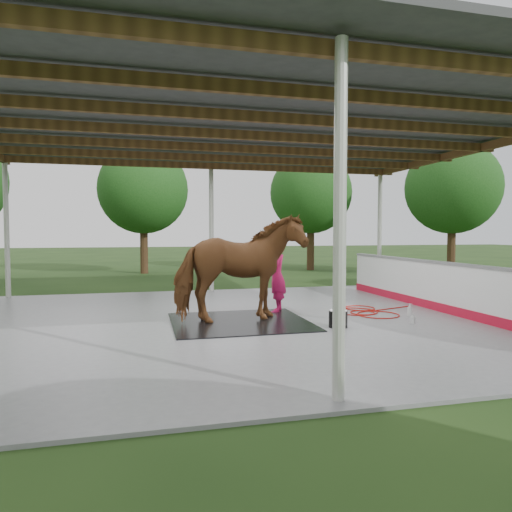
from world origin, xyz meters
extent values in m
plane|color=#1E3814|center=(0.00, 0.00, 0.00)|extent=(100.00, 100.00, 0.00)
cube|color=slate|center=(0.00, 0.00, 0.03)|extent=(12.00, 10.00, 0.05)
cylinder|color=beige|center=(0.00, -4.70, 1.98)|extent=(0.14, 0.14, 3.85)
cylinder|color=beige|center=(-5.70, 4.70, 1.98)|extent=(0.14, 0.14, 3.85)
cylinder|color=beige|center=(0.00, 4.70, 1.98)|extent=(0.14, 0.14, 3.85)
cylinder|color=beige|center=(5.70, 4.70, 1.98)|extent=(0.14, 0.14, 3.85)
cube|color=brown|center=(0.00, -4.50, 3.85)|extent=(12.00, 0.10, 0.18)
cube|color=brown|center=(0.00, -3.00, 3.85)|extent=(12.00, 0.10, 0.18)
cube|color=brown|center=(0.00, -1.50, 3.85)|extent=(12.00, 0.10, 0.18)
cube|color=brown|center=(0.00, 0.00, 3.85)|extent=(12.00, 0.10, 0.18)
cube|color=brown|center=(0.00, 1.50, 3.85)|extent=(12.00, 0.10, 0.18)
cube|color=brown|center=(0.00, 3.00, 3.85)|extent=(12.00, 0.10, 0.18)
cube|color=brown|center=(0.00, 4.50, 3.85)|extent=(12.00, 0.10, 0.18)
cube|color=brown|center=(5.70, 0.00, 3.85)|extent=(0.12, 10.00, 0.18)
cube|color=#38383A|center=(0.00, 0.00, 4.05)|extent=(12.60, 10.60, 0.10)
cube|color=red|center=(4.59, 0.00, 0.15)|extent=(0.14, 8.00, 0.20)
cube|color=white|center=(4.60, 0.00, 0.65)|extent=(0.12, 8.00, 1.00)
cube|color=slate|center=(4.60, 0.00, 1.17)|extent=(0.16, 8.00, 0.06)
cylinder|color=#382314|center=(-2.00, 12.00, 1.10)|extent=(0.36, 0.36, 2.20)
sphere|color=#194714|center=(-2.00, 12.00, 3.80)|extent=(4.00, 4.00, 4.00)
cylinder|color=#382314|center=(6.00, 12.00, 1.10)|extent=(0.36, 0.36, 2.20)
sphere|color=#194714|center=(6.00, 12.00, 3.80)|extent=(4.00, 4.00, 4.00)
cylinder|color=#382314|center=(11.00, 8.00, 1.10)|extent=(0.36, 0.36, 2.20)
sphere|color=#194714|center=(11.00, 8.00, 3.80)|extent=(4.00, 4.00, 4.00)
cube|color=black|center=(-0.16, -0.27, 0.06)|extent=(2.72, 2.55, 0.02)
imported|color=brown|center=(-0.16, -0.27, 1.15)|extent=(2.70, 1.51, 2.17)
imported|color=#D31658|center=(0.91, 0.70, 0.88)|extent=(0.59, 0.71, 1.65)
cylinder|color=black|center=(1.57, -1.19, 0.21)|extent=(0.36, 0.36, 0.32)
cylinder|color=white|center=(1.57, -1.19, 0.37)|extent=(0.33, 0.33, 0.03)
imported|color=silver|center=(3.53, -0.55, 0.19)|extent=(0.15, 0.16, 0.29)
imported|color=#338CD8|center=(3.17, -1.20, 0.15)|extent=(0.13, 0.13, 0.20)
torus|color=#B1140C|center=(2.65, 0.26, 0.06)|extent=(1.00, 1.00, 0.02)
torus|color=#B1140C|center=(2.95, 0.67, 0.06)|extent=(0.72, 0.72, 0.02)
torus|color=#B1140C|center=(2.73, 0.07, 0.06)|extent=(0.55, 0.55, 0.02)
torus|color=#B1140C|center=(2.95, -0.23, 0.06)|extent=(0.91, 0.91, 0.02)
cylinder|color=#B1140C|center=(3.68, 0.44, 0.06)|extent=(1.23, 0.42, 0.02)
camera|label=1|loc=(-2.04, -9.20, 1.87)|focal=32.00mm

